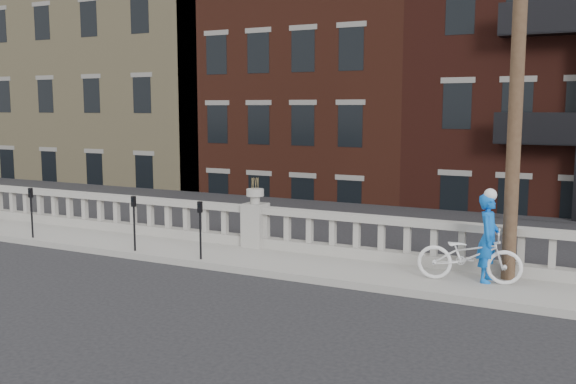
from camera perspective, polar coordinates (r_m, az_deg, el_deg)
name	(u,v)px	position (r m, az deg, el deg)	size (l,w,h in m)	color
ground	(157,291)	(13.26, -11.53, -8.64)	(120.00, 120.00, 0.00)	black
sidewalk	(236,257)	(15.62, -4.65, -5.76)	(32.00, 2.20, 0.15)	gray
balustrade	(255,227)	(16.30, -2.92, -3.15)	(28.00, 0.34, 1.03)	gray
planter_pedestal	(255,220)	(16.27, -2.92, -2.49)	(0.55, 0.55, 1.76)	gray
lower_level	(452,128)	(33.82, 14.35, 5.56)	(80.00, 44.00, 20.80)	#605E59
utility_pole	(519,26)	(13.74, 19.87, 13.69)	(1.60, 0.28, 10.00)	#422D1E
parking_meter_b	(31,207)	(18.63, -21.86, -1.23)	(0.10, 0.09, 1.36)	black
parking_meter_c	(134,217)	(16.15, -13.53, -2.17)	(0.10, 0.09, 1.36)	black
parking_meter_d	(200,223)	(14.97, -7.81, -2.79)	(0.10, 0.09, 1.36)	black
bicycle	(469,255)	(13.51, 15.82, -5.44)	(0.72, 2.07, 1.09)	white
cyclist	(489,238)	(13.56, 17.40, -3.92)	(0.65, 0.43, 1.79)	blue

